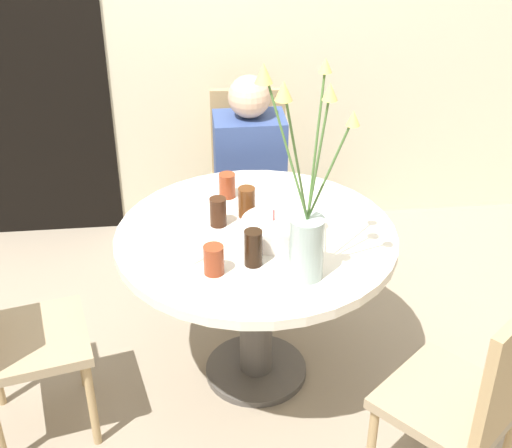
% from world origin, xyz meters
% --- Properties ---
extents(ground_plane, '(16.00, 16.00, 0.00)m').
position_xyz_m(ground_plane, '(0.00, 0.00, 0.00)').
color(ground_plane, gray).
extents(doorway_panel, '(0.90, 0.01, 2.05)m').
position_xyz_m(doorway_panel, '(-1.09, 1.32, 1.02)').
color(doorway_panel, black).
rests_on(doorway_panel, ground_plane).
extents(dining_table, '(1.09, 1.09, 0.71)m').
position_xyz_m(dining_table, '(0.00, 0.00, 0.57)').
color(dining_table, silver).
rests_on(dining_table, ground_plane).
extents(chair_near_front, '(0.43, 0.43, 0.90)m').
position_xyz_m(chair_near_front, '(0.06, 0.96, 0.51)').
color(chair_near_front, '#9E896B').
rests_on(chair_near_front, ground_plane).
extents(chair_far_back, '(0.48, 0.48, 0.90)m').
position_xyz_m(chair_far_back, '(-0.93, -0.22, 0.51)').
color(chair_far_back, '#9E896B').
rests_on(chair_far_back, ground_plane).
extents(chair_right_flank, '(0.56, 0.56, 0.90)m').
position_xyz_m(chair_right_flank, '(0.62, -0.73, 0.51)').
color(chair_right_flank, '#9E896B').
rests_on(chair_right_flank, ground_plane).
extents(birthday_cake, '(0.24, 0.24, 0.13)m').
position_xyz_m(birthday_cake, '(0.06, -0.05, 0.75)').
color(birthday_cake, white).
rests_on(birthday_cake, dining_table).
extents(flower_vase, '(0.31, 0.30, 0.77)m').
position_xyz_m(flower_vase, '(0.13, -0.30, 0.93)').
color(flower_vase, '#9EB2AD').
rests_on(flower_vase, dining_table).
extents(side_plate, '(0.18, 0.18, 0.01)m').
position_xyz_m(side_plate, '(-0.29, -0.12, 0.71)').
color(side_plate, white).
rests_on(side_plate, dining_table).
extents(drink_glass_0, '(0.07, 0.07, 0.14)m').
position_xyz_m(drink_glass_0, '(-0.03, -0.21, 0.78)').
color(drink_glass_0, black).
rests_on(drink_glass_0, dining_table).
extents(drink_glass_1, '(0.07, 0.07, 0.10)m').
position_xyz_m(drink_glass_1, '(-0.09, 0.31, 0.76)').
color(drink_glass_1, maroon).
rests_on(drink_glass_1, dining_table).
extents(drink_glass_2, '(0.07, 0.07, 0.11)m').
position_xyz_m(drink_glass_2, '(-0.17, -0.25, 0.76)').
color(drink_glass_2, maroon).
rests_on(drink_glass_2, dining_table).
extents(drink_glass_3, '(0.07, 0.07, 0.12)m').
position_xyz_m(drink_glass_3, '(-0.02, 0.14, 0.77)').
color(drink_glass_3, '#51280F').
rests_on(drink_glass_3, dining_table).
extents(drink_glass_4, '(0.07, 0.07, 0.12)m').
position_xyz_m(drink_glass_4, '(-0.14, 0.08, 0.77)').
color(drink_glass_4, '#33190C').
rests_on(drink_glass_4, dining_table).
extents(person_woman, '(0.34, 0.24, 1.06)m').
position_xyz_m(person_woman, '(0.05, 0.80, 0.50)').
color(person_woman, '#383333').
rests_on(person_woman, ground_plane).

